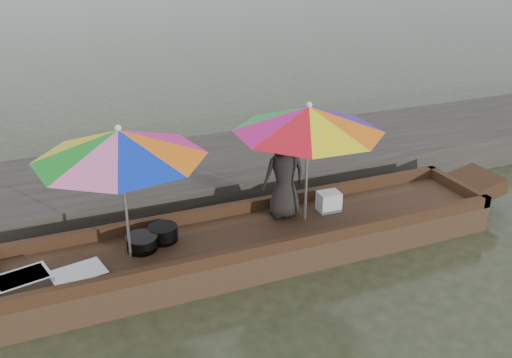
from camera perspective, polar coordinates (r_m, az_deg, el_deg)
name	(u,v)px	position (r m, az deg, el deg)	size (l,w,h in m)	color
water	(259,255)	(7.17, 0.31, -7.66)	(80.00, 80.00, 0.00)	#2C351F
dock	(204,174)	(8.90, -5.27, 0.50)	(22.00, 2.20, 0.50)	#2D2B26
boat_hull	(259,243)	(7.08, 0.32, -6.44)	(6.15, 1.20, 0.35)	black
cooking_pot	(163,233)	(6.83, -9.30, -5.38)	(0.35, 0.35, 0.18)	black
tray_crayfish	(22,281)	(6.45, -22.33, -9.37)	(0.55, 0.38, 0.09)	silver
tray_scallop	(78,274)	(6.38, -17.37, -9.10)	(0.55, 0.38, 0.06)	silver
charcoal_grill	(142,243)	(6.68, -11.35, -6.34)	(0.35, 0.35, 0.16)	black
supply_bag	(329,201)	(7.49, 7.29, -2.24)	(0.28, 0.22, 0.26)	silver
vendor	(284,174)	(7.13, 2.84, 0.48)	(0.56, 0.37, 1.14)	black
umbrella_bow	(125,194)	(6.26, -13.01, -1.51)	(1.83, 1.83, 1.55)	#E5147C
umbrella_stern	(307,165)	(6.91, 5.11, 1.45)	(1.81, 1.81, 1.55)	#4914A5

